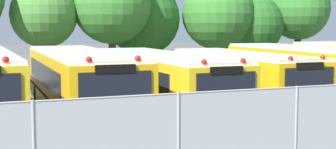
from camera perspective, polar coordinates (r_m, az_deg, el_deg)
The scene contains 11 objects.
ground_plane at distance 21.28m, azimuth 4.02°, elevation -4.14°, with size 160.00×160.00×0.00m, color #595651.
school_bus_1 at distance 19.38m, azimuth -10.06°, elevation -0.85°, with size 2.79×11.36×2.75m.
school_bus_2 at distance 20.53m, azimuth -0.86°, elevation -0.64°, with size 2.57×11.38×2.58m.
school_bus_3 at distance 22.07m, azimuth 8.29°, elevation -0.32°, with size 2.55×9.55×2.54m.
school_bus_4 at distance 23.67m, azimuth 15.92°, elevation 0.16°, with size 2.56×11.62×2.73m.
tree_2 at distance 29.66m, azimuth -13.86°, elevation 6.53°, with size 3.81×3.81×6.11m.
tree_3 at distance 30.01m, azimuth -6.09°, elevation 8.06°, with size 4.61×4.61×7.09m.
tree_4 at distance 32.07m, azimuth -3.02°, elevation 6.24°, with size 4.71×4.71×6.36m.
tree_5 at distance 32.61m, azimuth 5.72°, elevation 6.88°, with size 4.66×4.66×6.66m.
tree_6 at distance 33.73m, azimuth 9.26°, elevation 5.57°, with size 4.11×4.11×5.66m.
tree_7 at distance 36.88m, azimuth 14.56°, elevation 7.15°, with size 4.39×4.39×6.95m.
Camera 1 is at (-9.10, -18.89, 3.59)m, focal length 53.96 mm.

